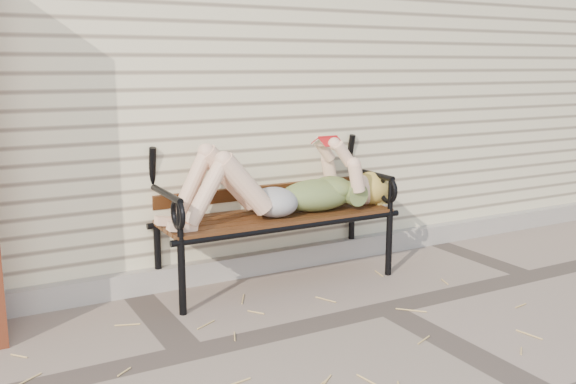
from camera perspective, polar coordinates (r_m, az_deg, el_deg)
ground at (r=3.97m, az=8.71°, el=-10.20°), size 80.00×80.00×0.00m
house_wall at (r=6.34m, az=-7.91°, el=11.69°), size 8.00×4.00×3.00m
foundation_strip at (r=4.70m, az=1.52°, el=-5.64°), size 8.00×0.10×0.15m
garden_bench at (r=4.30m, az=-1.61°, el=0.21°), size 1.71×0.68×1.11m
reading_woman at (r=4.18m, az=-0.59°, el=0.42°), size 1.61×0.37×0.51m
straw_scatter at (r=3.59m, az=2.94°, el=-12.34°), size 2.89×1.74×0.01m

